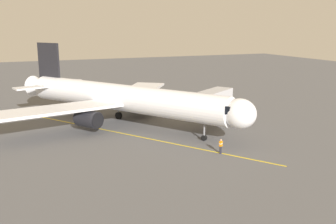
{
  "coord_description": "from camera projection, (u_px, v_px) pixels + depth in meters",
  "views": [
    {
      "loc": [
        12.95,
        54.63,
        14.25
      ],
      "look_at": [
        -6.06,
        9.13,
        3.0
      ],
      "focal_mm": 40.7,
      "sensor_mm": 36.0,
      "label": 1
    }
  ],
  "objects": [
    {
      "name": "ground_crew_marshaller",
      "position": [
        221.0,
        146.0,
        43.12
      ],
      "size": [
        0.47,
        0.41,
        1.71
      ],
      "color": "#23232D",
      "rests_on": "ground"
    },
    {
      "name": "airplane",
      "position": [
        120.0,
        98.0,
        54.85
      ],
      "size": [
        30.69,
        35.53,
        11.5
      ],
      "color": "white",
      "rests_on": "ground"
    },
    {
      "name": "jet_bridge",
      "position": [
        207.0,
        102.0,
        53.13
      ],
      "size": [
        10.56,
        8.16,
        5.4
      ],
      "color": "#B7B7BC",
      "rests_on": "ground"
    },
    {
      "name": "box_truck_near_nose",
      "position": [
        152.0,
        96.0,
        70.47
      ],
      "size": [
        3.98,
        4.96,
        2.62
      ],
      "color": "#9E9EA3",
      "rests_on": "ground"
    },
    {
      "name": "apron_lead_in_line",
      "position": [
        135.0,
        136.0,
        50.19
      ],
      "size": [
        22.28,
        33.49,
        0.01
      ],
      "primitive_type": "cube",
      "rotation": [
        0.0,
        0.0,
        0.58
      ],
      "color": "yellow",
      "rests_on": "ground"
    },
    {
      "name": "ground_plane",
      "position": [
        107.0,
        122.0,
        57.18
      ],
      "size": [
        220.0,
        220.0,
        0.0
      ],
      "primitive_type": "plane",
      "color": "#565659"
    }
  ]
}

